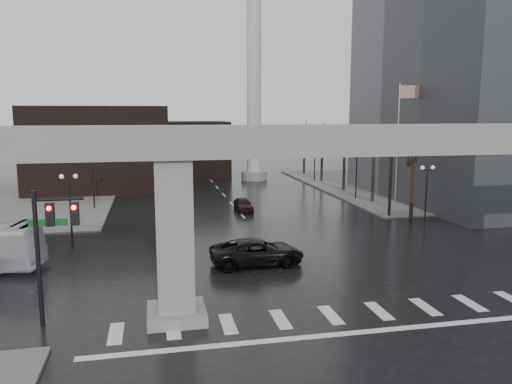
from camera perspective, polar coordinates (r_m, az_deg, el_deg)
ground at (r=24.84m, az=7.72°, el=-12.88°), size 160.00×160.00×0.00m
sidewalk_ne at (r=67.51m, az=18.44°, el=0.76°), size 28.00×36.00×0.15m
elevated_guideway at (r=23.64m, az=10.97°, el=3.15°), size 48.00×2.60×8.70m
building_far_left at (r=64.12m, az=-17.32°, el=4.83°), size 16.00×14.00×10.00m
building_far_mid at (r=74.10m, az=-7.25°, el=4.91°), size 10.00×10.00×8.00m
smokestack at (r=69.21m, az=-0.23°, el=12.44°), size 3.60×3.60×30.00m
signal_mast_arm at (r=43.98m, az=10.80°, el=4.43°), size 12.12×0.43×8.00m
signal_left_pole at (r=23.20m, az=-22.47°, el=-4.53°), size 2.30×0.30×6.00m
flagpole_assembly at (r=49.47m, az=16.23°, el=6.70°), size 2.06×0.12×12.00m
lamp_right_0 at (r=41.98m, az=18.92°, el=0.65°), size 1.22×0.32×5.11m
lamp_right_1 at (r=54.38m, az=11.42°, el=2.77°), size 1.22×0.32×5.11m
lamp_right_2 at (r=67.42m, az=6.74°, el=4.06°), size 1.22×0.32×5.11m
lamp_left_0 at (r=36.59m, az=-20.51°, el=-0.61°), size 1.22×0.32×5.11m
lamp_left_1 at (r=50.34m, az=-18.16°, el=2.01°), size 1.22×0.32×5.11m
lamp_left_2 at (r=64.20m, az=-16.82°, el=3.49°), size 1.22×0.32×5.11m
tree_right_0 at (r=46.03m, az=17.45°, el=0.56°), size 1.09×1.58×7.50m
tree_right_1 at (r=53.08m, az=13.26°, el=1.88°), size 1.09×1.61×7.67m
tree_right_2 at (r=60.36m, az=10.06°, el=2.88°), size 1.10×1.63×7.85m
tree_right_3 at (r=67.81m, az=7.56°, el=3.66°), size 1.11×1.66×8.02m
tree_right_4 at (r=75.37m, az=5.55°, el=4.27°), size 1.12×1.69×8.19m
pickup_truck at (r=30.79m, az=0.12°, el=-6.87°), size 5.85×2.85×1.60m
far_car at (r=47.38m, az=-1.46°, el=-1.43°), size 1.53×3.74×1.27m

